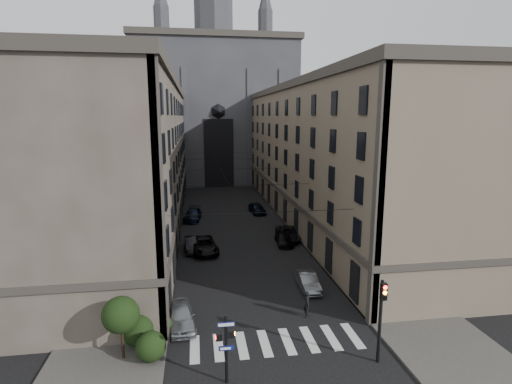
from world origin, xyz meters
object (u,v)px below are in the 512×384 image
car_left_near (181,316)px  pedestrian (307,304)px  car_right_midfar (284,239)px  gothic_tower (215,102)px  pedestrian_signal_left (226,344)px  car_left_far (193,215)px  car_right_midnear (287,234)px  traffic_light_right (381,312)px  car_right_near (308,281)px  car_right_far (257,208)px  car_left_midfar (204,245)px  car_left_midnear (192,244)px

car_left_near → pedestrian: pedestrian is taller
car_left_near → car_right_midfar: (11.16, 16.75, -0.15)m
gothic_tower → car_right_midfar: 53.29m
car_left_near → pedestrian_signal_left: bearing=-74.2°
car_left_far → car_right_midnear: bearing=-36.7°
traffic_light_right → car_right_midnear: (0.13, 24.45, -2.53)m
traffic_light_right → car_left_far: (-11.04, 35.43, -2.51)m
traffic_light_right → car_right_midnear: size_ratio=0.96×
car_right_near → car_right_far: bearing=91.4°
car_left_near → car_right_midnear: bearing=50.3°
pedestrian_signal_left → car_right_near: bearing=54.8°
car_right_midnear → car_right_far: 13.78m
traffic_light_right → car_right_near: traffic_light_right is taller
car_left_midfar → car_right_midfar: bearing=1.0°
gothic_tower → car_right_midnear: bearing=-83.3°
gothic_tower → car_left_midnear: size_ratio=12.95×
gothic_tower → car_left_midnear: 53.92m
car_left_midfar → car_right_near: bearing=-59.3°
car_right_far → pedestrian: (-1.27, -32.06, 0.20)m
car_left_midnear → car_right_far: (9.63, 15.97, 0.05)m
traffic_light_right → car_right_midnear: traffic_light_right is taller
car_left_near → car_right_midnear: (11.93, 18.37, -0.03)m
gothic_tower → car_right_near: gothic_tower is taller
pedestrian_signal_left → car_left_far: pedestrian_signal_left is taller
gothic_tower → car_right_midfar: bearing=-84.4°
car_left_far → car_right_midfar: size_ratio=1.22×
car_right_midnear → pedestrian_signal_left: bearing=-104.3°
car_right_near → car_left_midnear: bearing=131.5°
car_left_near → traffic_light_right: bearing=-33.9°
car_left_near → car_right_far: size_ratio=0.99×
pedestrian_signal_left → car_left_near: size_ratio=0.87×
car_right_midfar → car_left_midnear: bearing=-173.2°
gothic_tower → car_left_far: 41.64m
car_left_midnear → car_right_midnear: size_ratio=0.83×
car_right_near → car_left_far: bearing=112.7°
car_right_midfar → car_right_far: 15.34m
traffic_light_right → pedestrian: size_ratio=2.64×
car_left_near → car_left_midfar: size_ratio=0.81×
car_left_midnear → car_left_midfar: bearing=-34.8°
car_right_midnear → car_right_midfar: 1.80m
car_right_near → car_right_midfar: size_ratio=0.95×
gothic_tower → pedestrian: gothic_tower is taller
gothic_tower → car_right_near: (4.30, -62.36, -17.11)m
car_right_far → car_right_midfar: bearing=-94.0°
gothic_tower → car_left_midfar: size_ratio=10.19×
car_left_far → car_right_midfar: car_left_far is taller
car_left_midnear → car_left_far: size_ratio=0.84×
traffic_light_right → car_left_midfar: (-9.80, 21.44, -2.50)m
car_right_midnear → car_left_midnear: bearing=-162.4°
car_left_midnear → car_right_far: 18.65m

